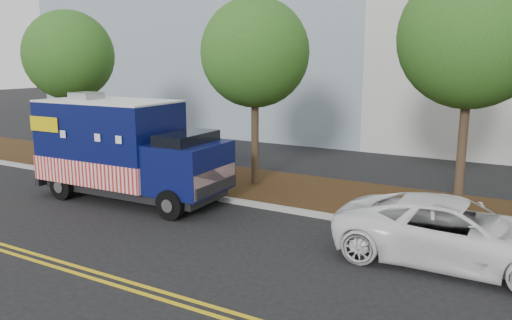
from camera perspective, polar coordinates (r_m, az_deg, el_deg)
The scene contains 11 objects.
ground at distance 15.50m, azimuth -9.84°, elevation -5.40°, with size 120.00×120.00×0.00m, color black.
curb at distance 16.53m, azimuth -6.75°, elevation -3.97°, with size 120.00×0.18×0.15m, color #9E9E99.
mulch_strip at distance 18.20m, azimuth -2.80°, elevation -2.46°, with size 120.00×4.00×0.15m, color black.
centerline_near at distance 12.62m, azimuth -23.04°, elevation -10.15°, with size 120.00×0.10×0.01m, color gold.
centerline_far at distance 12.48m, azimuth -23.96°, elevation -10.46°, with size 120.00×0.10×0.01m, color gold.
tree_a at distance 22.38m, azimuth -20.60°, elevation 11.10°, with size 3.67×3.67×6.43m.
tree_b at distance 17.11m, azimuth -0.12°, elevation 12.12°, with size 3.68×3.68×6.50m.
tree_c at distance 15.31m, azimuth 23.38°, elevation 12.76°, with size 3.99×3.99×7.05m.
sign_post at distance 17.85m, azimuth -12.54°, elevation 0.69°, with size 0.06×0.06×2.40m, color #473828.
food_truck at distance 16.51m, azimuth -14.86°, elevation 0.89°, with size 6.50×2.61×3.39m.
white_car at distance 11.90m, azimuth 21.79°, elevation -7.68°, with size 2.39×5.18×1.44m, color white.
Camera 1 is at (9.58, -11.34, 4.46)m, focal length 35.00 mm.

